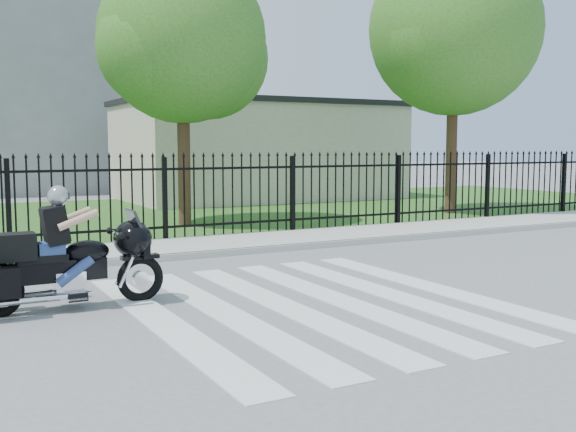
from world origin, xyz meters
name	(u,v)px	position (x,y,z in m)	size (l,w,h in m)	color
ground	(313,303)	(0.00, 0.00, 0.00)	(120.00, 120.00, 0.00)	slate
crosswalk	(313,303)	(0.00, 0.00, 0.01)	(5.00, 5.50, 0.01)	silver
sidewalk	(182,247)	(0.00, 5.00, 0.06)	(40.00, 2.00, 0.12)	#ADAAA3
curb	(201,255)	(0.00, 4.00, 0.06)	(40.00, 0.12, 0.12)	#ADAAA3
grass_strip	(99,217)	(0.00, 12.00, 0.01)	(40.00, 12.00, 0.02)	#28561D
iron_fence	(165,201)	(0.00, 6.00, 0.90)	(26.00, 0.04, 1.80)	black
tree_mid	(182,40)	(1.50, 9.00, 4.67)	(4.20, 4.20, 6.78)	#382316
tree_right	(454,30)	(9.50, 8.00, 5.39)	(5.00, 5.00, 7.90)	#382316
building_low	(258,153)	(7.00, 16.00, 1.75)	(10.00, 6.00, 3.50)	beige
building_low_roof	(258,104)	(7.00, 16.00, 3.60)	(10.20, 6.20, 0.20)	black
motorcycle_rider	(65,258)	(-2.86, 1.20, 0.65)	(2.39, 0.70, 1.58)	black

